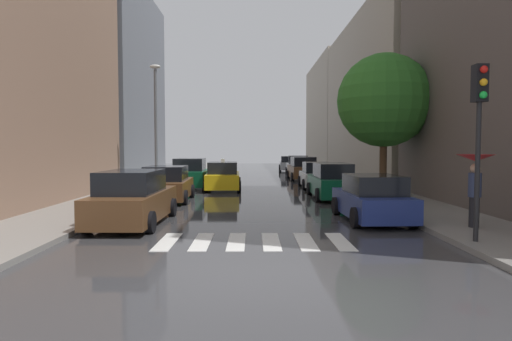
{
  "coord_description": "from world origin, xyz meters",
  "views": [
    {
      "loc": [
        -0.03,
        -8.09,
        2.45
      ],
      "look_at": [
        0.2,
        22.36,
        0.85
      ],
      "focal_mm": 30.67,
      "sensor_mm": 36.0,
      "label": 1
    }
  ],
  "objects_px": {
    "parked_car_left_second": "(167,185)",
    "traffic_light_right_corner": "(479,113)",
    "taxi_midroad": "(223,177)",
    "parked_car_left_third": "(190,174)",
    "parked_car_right_fourth": "(303,169)",
    "parked_car_left_nearest": "(133,199)",
    "parked_car_right_sixth": "(289,164)",
    "parked_car_right_third": "(317,176)",
    "parked_car_right_fifth": "(298,166)",
    "pedestrian_foreground": "(475,174)",
    "lamp_post_left": "(156,117)",
    "parked_car_right_nearest": "(372,199)",
    "parked_car_right_second": "(332,182)",
    "street_tree_right": "(384,101)"
  },
  "relations": [
    {
      "from": "parked_car_right_third",
      "to": "lamp_post_left",
      "type": "bearing_deg",
      "value": 99.37
    },
    {
      "from": "street_tree_right",
      "to": "parked_car_right_fourth",
      "type": "bearing_deg",
      "value": 102.89
    },
    {
      "from": "taxi_midroad",
      "to": "traffic_light_right_corner",
      "type": "relative_size",
      "value": 1.07
    },
    {
      "from": "parked_car_left_third",
      "to": "traffic_light_right_corner",
      "type": "height_order",
      "value": "traffic_light_right_corner"
    },
    {
      "from": "parked_car_right_fifth",
      "to": "pedestrian_foreground",
      "type": "distance_m",
      "value": 26.62
    },
    {
      "from": "street_tree_right",
      "to": "lamp_post_left",
      "type": "xyz_separation_m",
      "value": [
        -11.98,
        3.44,
        -0.58
      ]
    },
    {
      "from": "parked_car_right_second",
      "to": "pedestrian_foreground",
      "type": "height_order",
      "value": "pedestrian_foreground"
    },
    {
      "from": "parked_car_left_nearest",
      "to": "pedestrian_foreground",
      "type": "bearing_deg",
      "value": -97.14
    },
    {
      "from": "parked_car_left_third",
      "to": "parked_car_right_fifth",
      "type": "distance_m",
      "value": 14.77
    },
    {
      "from": "parked_car_left_third",
      "to": "pedestrian_foreground",
      "type": "distance_m",
      "value": 17.29
    },
    {
      "from": "parked_car_left_second",
      "to": "parked_car_right_nearest",
      "type": "distance_m",
      "value": 9.58
    },
    {
      "from": "parked_car_right_third",
      "to": "taxi_midroad",
      "type": "distance_m",
      "value": 5.74
    },
    {
      "from": "taxi_midroad",
      "to": "traffic_light_right_corner",
      "type": "height_order",
      "value": "traffic_light_right_corner"
    },
    {
      "from": "parked_car_left_second",
      "to": "parked_car_right_fourth",
      "type": "height_order",
      "value": "parked_car_right_fourth"
    },
    {
      "from": "parked_car_left_second",
      "to": "traffic_light_right_corner",
      "type": "distance_m",
      "value": 13.48
    },
    {
      "from": "parked_car_left_nearest",
      "to": "parked_car_right_second",
      "type": "height_order",
      "value": "parked_car_left_nearest"
    },
    {
      "from": "parked_car_right_fifth",
      "to": "parked_car_right_second",
      "type": "bearing_deg",
      "value": -178.67
    },
    {
      "from": "parked_car_left_nearest",
      "to": "parked_car_right_sixth",
      "type": "xyz_separation_m",
      "value": [
        7.59,
        31.62,
        -0.07
      ]
    },
    {
      "from": "parked_car_right_second",
      "to": "parked_car_right_third",
      "type": "height_order",
      "value": "parked_car_right_second"
    },
    {
      "from": "parked_car_left_third",
      "to": "taxi_midroad",
      "type": "height_order",
      "value": "taxi_midroad"
    },
    {
      "from": "parked_car_left_second",
      "to": "taxi_midroad",
      "type": "distance_m",
      "value": 5.77
    },
    {
      "from": "parked_car_left_nearest",
      "to": "parked_car_right_sixth",
      "type": "relative_size",
      "value": 1.16
    },
    {
      "from": "parked_car_left_third",
      "to": "parked_car_right_fourth",
      "type": "distance_m",
      "value": 10.13
    },
    {
      "from": "parked_car_right_second",
      "to": "taxi_midroad",
      "type": "bearing_deg",
      "value": 52.82
    },
    {
      "from": "parked_car_left_nearest",
      "to": "traffic_light_right_corner",
      "type": "bearing_deg",
      "value": -109.05
    },
    {
      "from": "parked_car_right_fourth",
      "to": "taxi_midroad",
      "type": "distance_m",
      "value": 9.66
    },
    {
      "from": "parked_car_right_nearest",
      "to": "taxi_midroad",
      "type": "height_order",
      "value": "taxi_midroad"
    },
    {
      "from": "parked_car_right_third",
      "to": "parked_car_right_fifth",
      "type": "distance_m",
      "value": 12.59
    },
    {
      "from": "parked_car_left_nearest",
      "to": "parked_car_right_second",
      "type": "relative_size",
      "value": 1.01
    },
    {
      "from": "parked_car_right_fifth",
      "to": "parked_car_right_sixth",
      "type": "bearing_deg",
      "value": 4.0
    },
    {
      "from": "parked_car_right_third",
      "to": "parked_car_right_sixth",
      "type": "bearing_deg",
      "value": 1.3
    },
    {
      "from": "parked_car_right_sixth",
      "to": "pedestrian_foreground",
      "type": "bearing_deg",
      "value": -172.63
    },
    {
      "from": "parked_car_left_nearest",
      "to": "parked_car_left_second",
      "type": "relative_size",
      "value": 1.14
    },
    {
      "from": "parked_car_right_fifth",
      "to": "parked_car_right_sixth",
      "type": "distance_m",
      "value": 6.56
    },
    {
      "from": "lamp_post_left",
      "to": "parked_car_right_sixth",
      "type": "bearing_deg",
      "value": 65.67
    },
    {
      "from": "parked_car_left_nearest",
      "to": "parked_car_left_third",
      "type": "xyz_separation_m",
      "value": [
        0.04,
        12.52,
        0.03
      ]
    },
    {
      "from": "parked_car_left_second",
      "to": "parked_car_right_fifth",
      "type": "distance_m",
      "value": 20.67
    },
    {
      "from": "street_tree_right",
      "to": "lamp_post_left",
      "type": "bearing_deg",
      "value": 164.0
    },
    {
      "from": "parked_car_right_fifth",
      "to": "traffic_light_right_corner",
      "type": "height_order",
      "value": "traffic_light_right_corner"
    },
    {
      "from": "parked_car_right_third",
      "to": "parked_car_right_fourth",
      "type": "distance_m",
      "value": 6.75
    },
    {
      "from": "lamp_post_left",
      "to": "traffic_light_right_corner",
      "type": "bearing_deg",
      "value": -52.7
    },
    {
      "from": "parked_car_right_fourth",
      "to": "street_tree_right",
      "type": "xyz_separation_m",
      "value": [
        2.65,
        -11.59,
        3.95
      ]
    },
    {
      "from": "parked_car_left_second",
      "to": "parked_car_right_third",
      "type": "relative_size",
      "value": 1.01
    },
    {
      "from": "parked_car_right_nearest",
      "to": "parked_car_right_third",
      "type": "height_order",
      "value": "parked_car_right_third"
    },
    {
      "from": "parked_car_right_fifth",
      "to": "lamp_post_left",
      "type": "xyz_separation_m",
      "value": [
        -9.53,
        -13.99,
        3.37
      ]
    },
    {
      "from": "parked_car_right_nearest",
      "to": "parked_car_right_fourth",
      "type": "distance_m",
      "value": 18.66
    },
    {
      "from": "taxi_midroad",
      "to": "lamp_post_left",
      "type": "bearing_deg",
      "value": 91.35
    },
    {
      "from": "parked_car_right_fourth",
      "to": "parked_car_left_second",
      "type": "bearing_deg",
      "value": 147.63
    },
    {
      "from": "parked_car_right_fifth",
      "to": "traffic_light_right_corner",
      "type": "distance_m",
      "value": 28.57
    },
    {
      "from": "parked_car_right_second",
      "to": "lamp_post_left",
      "type": "relative_size",
      "value": 0.68
    }
  ]
}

